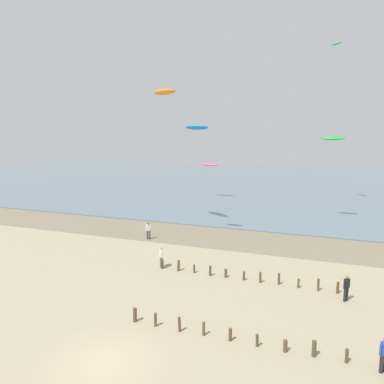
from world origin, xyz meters
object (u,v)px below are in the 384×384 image
Objects in this scene: kite_aloft_5 at (337,43)px; person_nearest_camera at (148,230)px; person_mid_beach at (346,287)px; kite_aloft_1 at (333,138)px; kite_aloft_0 at (197,127)px; kite_aloft_3 at (209,164)px; kite_aloft_4 at (164,92)px; person_by_waterline at (161,256)px.

person_nearest_camera is at bearing -76.80° from kite_aloft_5.
person_mid_beach is 22.23m from kite_aloft_1.
kite_aloft_3 is (6.36, -15.33, -3.77)m from kite_aloft_0.
kite_aloft_4 is at bearing 145.45° from person_mid_beach.
person_mid_beach is 13.27m from person_by_waterline.
person_mid_beach and person_by_waterline have the same top height.
kite_aloft_5 reaches higher than kite_aloft_1.
kite_aloft_3 is at bearing 25.68° from kite_aloft_4.
person_by_waterline is at bearing 104.80° from kite_aloft_0.
person_nearest_camera is 1.00× the size of person_mid_beach.
kite_aloft_5 is at bearing 89.66° from kite_aloft_1.
person_by_waterline is 24.63m from kite_aloft_1.
person_mid_beach is 0.91× the size of kite_aloft_5.
kite_aloft_3 reaches higher than person_by_waterline.
person_by_waterline is at bearing 90.08° from kite_aloft_3.
kite_aloft_4 reaches higher than kite_aloft_1.
person_by_waterline is 27.95m from kite_aloft_0.
kite_aloft_3 is at bearing 85.11° from person_by_waterline.
kite_aloft_4 is 1.91× the size of kite_aloft_5.
person_nearest_camera is 0.91× the size of kite_aloft_5.
person_mid_beach is 25.15m from kite_aloft_4.
kite_aloft_4 is (-4.21, 10.76, 13.59)m from person_by_waterline.
person_by_waterline is 0.49× the size of kite_aloft_0.
kite_aloft_0 is 1.86× the size of kite_aloft_5.
kite_aloft_0 is at bearing 127.46° from kite_aloft_4.
person_nearest_camera is 0.67× the size of kite_aloft_1.
kite_aloft_3 is 0.53× the size of kite_aloft_4.
person_nearest_camera is 0.49× the size of kite_aloft_0.
kite_aloft_1 is at bearing -38.49° from kite_aloft_5.
kite_aloft_4 is (-0.04, 4.49, 13.59)m from person_nearest_camera.
kite_aloft_5 reaches higher than kite_aloft_4.
person_by_waterline is (-13.22, 1.24, 0.00)m from person_mid_beach.
person_nearest_camera is at bearing -142.56° from kite_aloft_1.
person_mid_beach is at bearing -2.06° from kite_aloft_4.
kite_aloft_0 is (-1.32, 19.21, 10.06)m from person_nearest_camera.
kite_aloft_4 is at bearing -83.66° from kite_aloft_5.
person_nearest_camera is 18.94m from person_mid_beach.
person_nearest_camera is at bearing 156.64° from person_mid_beach.
person_nearest_camera is 1.00× the size of person_by_waterline.
kite_aloft_4 is (-5.08, 0.61, 7.30)m from kite_aloft_3.
person_by_waterline is at bearing -36.14° from kite_aloft_4.
kite_aloft_3 is at bearing -142.67° from kite_aloft_1.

